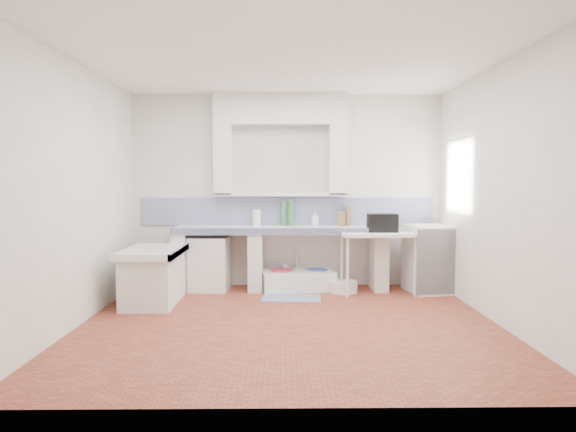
{
  "coord_description": "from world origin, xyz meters",
  "views": [
    {
      "loc": [
        -0.07,
        -5.23,
        1.54
      ],
      "look_at": [
        0.0,
        1.0,
        1.1
      ],
      "focal_mm": 30.61,
      "sensor_mm": 36.0,
      "label": 1
    }
  ],
  "objects_px": {
    "side_table": "(377,263)",
    "stove": "(210,263)",
    "fridge": "(430,258)",
    "sink": "(297,281)"
  },
  "relations": [
    {
      "from": "side_table",
      "to": "fridge",
      "type": "xyz_separation_m",
      "value": [
        0.76,
        0.08,
        0.05
      ]
    },
    {
      "from": "fridge",
      "to": "sink",
      "type": "bearing_deg",
      "value": 165.77
    },
    {
      "from": "side_table",
      "to": "fridge",
      "type": "height_order",
      "value": "fridge"
    },
    {
      "from": "side_table",
      "to": "stove",
      "type": "bearing_deg",
      "value": 171.48
    },
    {
      "from": "sink",
      "to": "side_table",
      "type": "xyz_separation_m",
      "value": [
        1.1,
        -0.24,
        0.3
      ]
    },
    {
      "from": "stove",
      "to": "side_table",
      "type": "bearing_deg",
      "value": -1.3
    },
    {
      "from": "side_table",
      "to": "fridge",
      "type": "bearing_deg",
      "value": 3.78
    },
    {
      "from": "sink",
      "to": "fridge",
      "type": "distance_m",
      "value": 1.89
    },
    {
      "from": "fridge",
      "to": "side_table",
      "type": "bearing_deg",
      "value": 176.85
    },
    {
      "from": "sink",
      "to": "side_table",
      "type": "height_order",
      "value": "side_table"
    }
  ]
}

